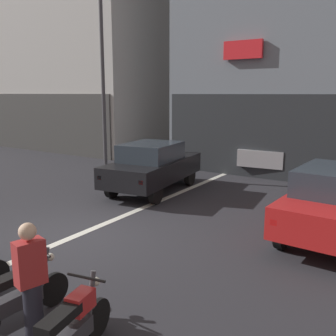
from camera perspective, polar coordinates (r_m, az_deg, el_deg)
name	(u,v)px	position (r m, az deg, el deg)	size (l,w,h in m)	color
ground_plane	(76,236)	(9.08, -13.79, -9.94)	(120.00, 120.00, 0.00)	#2B2B30
lane_centre_line	(200,184)	(13.67, 4.82, -2.46)	(0.20, 18.00, 0.01)	silver
car_black_crossing_near	(153,165)	(12.48, -2.32, 0.40)	(2.25, 4.29, 1.64)	black
car_silver_down_street	(272,149)	(16.76, 15.42, 2.78)	(2.15, 4.25, 1.64)	black
street_lamp	(102,62)	(14.87, -9.89, 15.54)	(0.36, 0.36, 7.27)	#47474C
motorcycle_black_row_centre	(20,293)	(5.99, -21.41, -17.17)	(0.55, 1.67, 0.98)	black
motorcycle_red_row_right_mid	(72,328)	(5.05, -14.28, -22.40)	(0.55, 1.65, 0.98)	black
person_by_motorcycles	(31,284)	(5.28, -19.94, -16.19)	(0.30, 0.40, 1.67)	#23232D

